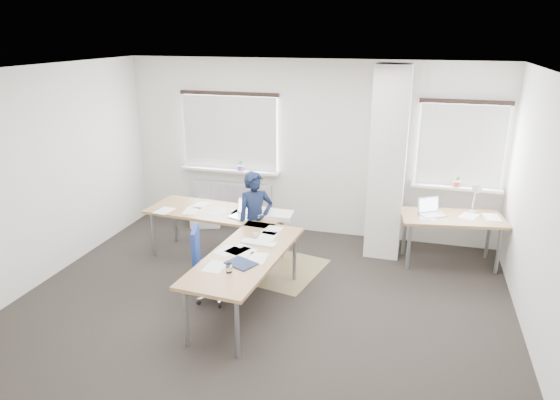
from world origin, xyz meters
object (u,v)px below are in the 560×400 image
(task_chair, at_px, (211,280))
(desk_main, at_px, (233,233))
(desk_side, at_px, (452,219))
(person, at_px, (255,220))

(task_chair, bearing_deg, desk_main, 63.27)
(desk_main, relative_size, desk_side, 1.87)
(desk_main, xyz_separation_m, person, (0.15, 0.49, 0.00))
(desk_main, relative_size, person, 2.00)
(desk_main, height_order, desk_side, desk_side)
(person, bearing_deg, task_chair, -141.17)
(desk_main, bearing_deg, person, 78.09)
(desk_side, bearing_deg, desk_main, -164.00)
(person, bearing_deg, desk_main, -144.79)
(desk_main, xyz_separation_m, task_chair, (-0.09, -0.55, -0.43))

